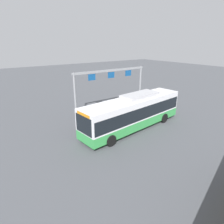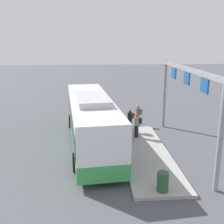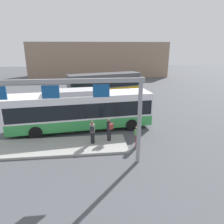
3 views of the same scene
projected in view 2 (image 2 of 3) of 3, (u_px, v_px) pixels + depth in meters
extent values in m
plane|color=#4C4F54|center=(91.00, 145.00, 18.30)|extent=(120.00, 120.00, 0.00)
cube|color=#9E9E99|center=(145.00, 153.00, 16.77)|extent=(10.00, 2.80, 0.16)
cube|color=green|center=(91.00, 133.00, 18.11)|extent=(11.85, 3.72, 0.85)
cube|color=white|center=(91.00, 113.00, 17.76)|extent=(11.85, 3.72, 1.90)
cube|color=black|center=(91.00, 116.00, 17.81)|extent=(11.62, 3.73, 1.20)
cube|color=black|center=(84.00, 97.00, 23.35)|extent=(0.26, 2.12, 1.50)
cube|color=#B7B7BC|center=(92.00, 99.00, 16.64)|extent=(4.24, 2.17, 0.36)
cube|color=orange|center=(84.00, 87.00, 23.07)|extent=(0.30, 1.75, 0.28)
cylinder|color=black|center=(71.00, 121.00, 21.81)|extent=(1.03, 0.40, 1.00)
cylinder|color=black|center=(101.00, 120.00, 22.21)|extent=(1.03, 0.40, 1.00)
cylinder|color=black|center=(76.00, 162.00, 14.52)|extent=(1.03, 0.40, 1.00)
cylinder|color=black|center=(120.00, 159.00, 14.93)|extent=(1.03, 0.40, 1.00)
cylinder|color=maroon|center=(138.00, 120.00, 22.26)|extent=(0.39, 0.39, 0.85)
cylinder|color=slate|center=(138.00, 112.00, 22.08)|extent=(0.47, 0.47, 0.60)
sphere|color=#9E755B|center=(138.00, 107.00, 21.98)|extent=(0.22, 0.22, 0.22)
cube|color=#4C8447|center=(141.00, 112.00, 21.95)|extent=(0.33, 0.30, 0.40)
cylinder|color=black|center=(130.00, 126.00, 20.30)|extent=(0.39, 0.39, 0.85)
cylinder|color=black|center=(130.00, 116.00, 20.12)|extent=(0.47, 0.47, 0.60)
sphere|color=brown|center=(130.00, 111.00, 20.02)|extent=(0.22, 0.22, 0.22)
cube|color=maroon|center=(133.00, 115.00, 20.26)|extent=(0.33, 0.30, 0.40)
cylinder|color=black|center=(136.00, 131.00, 19.16)|extent=(0.29, 0.29, 0.85)
cylinder|color=gray|center=(137.00, 121.00, 18.97)|extent=(0.36, 0.36, 0.60)
sphere|color=brown|center=(137.00, 115.00, 18.87)|extent=(0.22, 0.22, 0.22)
cube|color=#26262D|center=(140.00, 121.00, 18.97)|extent=(0.29, 0.19, 0.40)
cylinder|color=gray|center=(221.00, 137.00, 12.07)|extent=(0.24, 0.24, 5.20)
cylinder|color=gray|center=(164.00, 94.00, 21.42)|extent=(0.24, 0.24, 5.20)
cube|color=gray|center=(187.00, 69.00, 16.12)|extent=(10.09, 0.20, 0.24)
cube|color=#144C8C|center=(205.00, 86.00, 13.69)|extent=(0.90, 0.08, 0.70)
cube|color=#144C8C|center=(187.00, 79.00, 16.26)|extent=(0.90, 0.08, 0.70)
cube|color=#144C8C|center=(174.00, 73.00, 18.83)|extent=(0.90, 0.08, 0.70)
cylinder|color=#2D5133|center=(163.00, 182.00, 12.30)|extent=(0.52, 0.52, 0.90)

